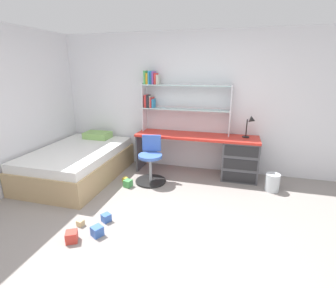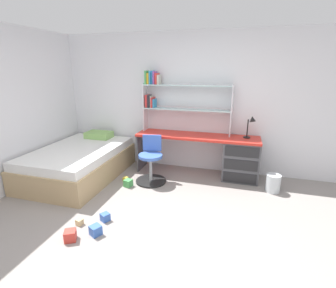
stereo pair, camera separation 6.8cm
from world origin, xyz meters
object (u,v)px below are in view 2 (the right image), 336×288
object	(u,v)px
toy_block_natural_4	(80,222)
bed_platform	(79,162)
desk_lamp	(252,124)
toy_block_red_1	(70,235)
bookshelf_hutch	(173,96)
toy_block_yellow_3	(125,179)
waste_bin	(273,183)
desk	(229,156)
toy_block_blue_2	(96,230)
toy_block_blue_5	(105,217)
swivel_chair	(151,164)
toy_block_green_0	(128,183)

from	to	relation	value
toy_block_natural_4	bed_platform	bearing A→B (deg)	124.08
desk_lamp	toy_block_red_1	world-z (taller)	desk_lamp
bookshelf_hutch	toy_block_yellow_3	size ratio (longest dim) A/B	21.60
bookshelf_hutch	toy_block_red_1	xyz separation A→B (m)	(-0.56, -2.39, -1.32)
toy_block_yellow_3	toy_block_natural_4	size ratio (longest dim) A/B	1.00
desk_lamp	waste_bin	world-z (taller)	desk_lamp
desk	toy_block_blue_2	xyz separation A→B (m)	(-1.39, -2.08, -0.35)
toy_block_blue_5	toy_block_blue_2	bearing A→B (deg)	-82.50
desk	bed_platform	size ratio (longest dim) A/B	1.12
toy_block_red_1	toy_block_natural_4	xyz separation A→B (m)	(-0.08, 0.28, -0.03)
swivel_chair	toy_block_yellow_3	size ratio (longest dim) A/B	10.61
toy_block_blue_2	toy_block_red_1	bearing A→B (deg)	-142.65
desk_lamp	toy_block_red_1	size ratio (longest dim) A/B	3.08
bed_platform	swivel_chair	bearing A→B (deg)	7.23
waste_bin	toy_block_blue_5	world-z (taller)	waste_bin
toy_block_green_0	toy_block_blue_2	bearing A→B (deg)	-82.41
toy_block_yellow_3	toy_block_blue_5	distance (m)	1.17
toy_block_green_0	toy_block_yellow_3	xyz separation A→B (m)	(-0.13, 0.16, -0.02)
toy_block_blue_2	toy_block_blue_5	bearing A→B (deg)	97.50
toy_block_yellow_3	swivel_chair	bearing A→B (deg)	17.77
swivel_chair	toy_block_green_0	bearing A→B (deg)	-134.68
bookshelf_hutch	toy_block_green_0	distance (m)	1.72
desk	toy_block_red_1	xyz separation A→B (m)	(-1.61, -2.25, -0.35)
bed_platform	toy_block_red_1	size ratio (longest dim) A/B	15.46
desk_lamp	toy_block_red_1	xyz separation A→B (m)	(-1.94, -2.30, -0.92)
desk	toy_block_red_1	bearing A→B (deg)	-125.55
swivel_chair	waste_bin	xyz separation A→B (m)	(1.97, 0.17, -0.17)
toy_block_blue_2	toy_block_natural_4	bearing A→B (deg)	158.85
bed_platform	toy_block_blue_5	world-z (taller)	bed_platform
toy_block_blue_2	toy_block_green_0	bearing A→B (deg)	97.59
swivel_chair	toy_block_red_1	size ratio (longest dim) A/B	6.31
toy_block_green_0	toy_block_blue_5	distance (m)	0.98
toy_block_green_0	toy_block_blue_5	world-z (taller)	toy_block_green_0
desk_lamp	waste_bin	bearing A→B (deg)	-45.92
desk	toy_block_blue_5	world-z (taller)	desk
desk	toy_block_yellow_3	bearing A→B (deg)	-158.49
toy_block_red_1	desk	bearing A→B (deg)	54.45
waste_bin	toy_block_red_1	world-z (taller)	waste_bin
desk_lamp	bed_platform	bearing A→B (deg)	-165.64
bed_platform	desk_lamp	bearing A→B (deg)	14.36
waste_bin	toy_block_natural_4	distance (m)	2.90
bookshelf_hutch	toy_block_blue_2	world-z (taller)	bookshelf_hutch
waste_bin	toy_block_blue_2	distance (m)	2.72
desk_lamp	toy_block_yellow_3	size ratio (longest dim) A/B	5.18
toy_block_blue_2	toy_block_blue_5	world-z (taller)	toy_block_blue_2
toy_block_natural_4	desk_lamp	bearing A→B (deg)	44.98
toy_block_yellow_3	toy_block_blue_5	world-z (taller)	toy_block_blue_5
bookshelf_hutch	toy_block_green_0	bearing A→B (deg)	-117.46
toy_block_green_0	bookshelf_hutch	bearing A→B (deg)	62.54
toy_block_blue_2	toy_block_yellow_3	size ratio (longest dim) A/B	1.58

